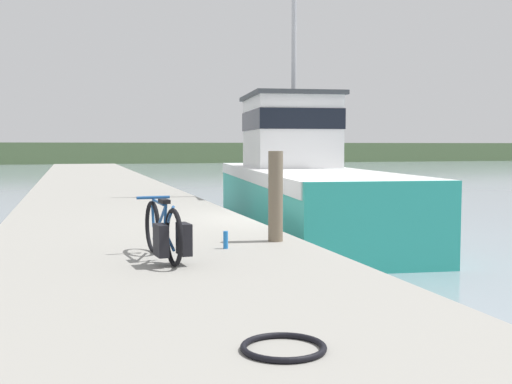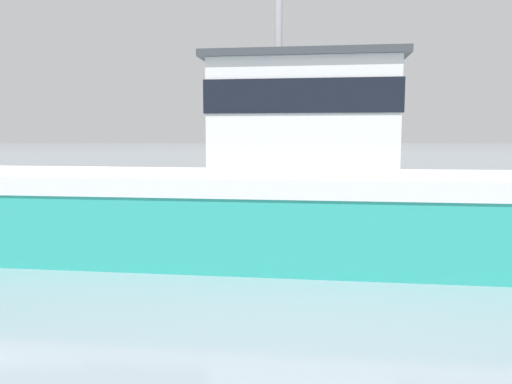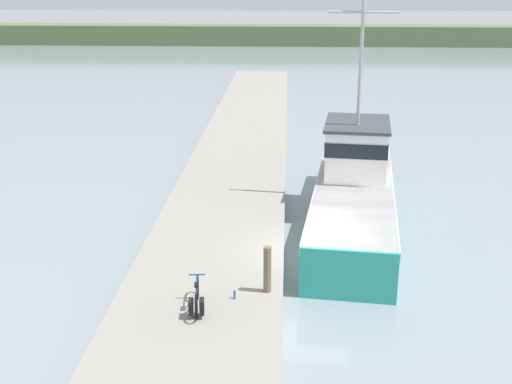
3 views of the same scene
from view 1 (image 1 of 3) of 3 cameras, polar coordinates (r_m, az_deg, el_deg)
The scene contains 8 objects.
ground_plane at distance 12.82m, azimuth 3.40°, elevation -5.97°, with size 320.00×320.00×0.00m, color #84939E.
dock_pier at distance 12.08m, azimuth -10.99°, elevation -4.67°, with size 4.61×80.00×0.83m, color gray.
far_shoreline at distance 90.14m, azimuth 6.20°, elevation 3.52°, with size 180.00×5.00×2.62m, color #567047.
fishing_boat_main at distance 17.98m, azimuth 3.57°, elevation 1.14°, with size 4.33×14.68×9.29m.
bicycle_touring at distance 7.98m, azimuth -8.04°, elevation -3.62°, with size 0.54×1.77×0.76m.
mooring_post at distance 9.50m, azimuth 1.75°, elevation -0.38°, with size 0.22×0.22×1.34m, color #756651.
hose_coil at distance 4.59m, azimuth 2.46°, elevation -13.61°, with size 0.61×0.61×0.04m, color black.
water_bottle_on_curb at distance 8.89m, azimuth -2.72°, elevation -4.27°, with size 0.07×0.07×0.24m, color blue.
Camera 1 is at (-4.23, -11.89, 2.25)m, focal length 45.00 mm.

